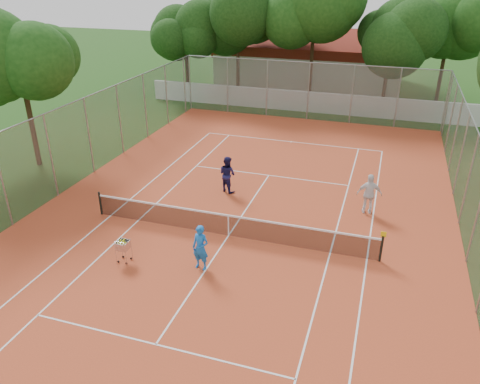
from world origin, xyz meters
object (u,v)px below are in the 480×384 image
(tennis_net, at_px, (228,225))
(ball_hopper, at_px, (124,250))
(player_far_left, at_px, (227,174))
(clubhouse, at_px, (311,58))
(player_far_right, at_px, (369,194))
(player_near, at_px, (201,248))

(tennis_net, height_order, ball_hopper, tennis_net)
(player_far_left, distance_m, ball_hopper, 7.09)
(clubhouse, distance_m, player_far_right, 26.28)
(tennis_net, xyz_separation_m, player_far_right, (5.20, 3.76, 0.43))
(player_near, relative_size, ball_hopper, 1.82)
(tennis_net, xyz_separation_m, player_near, (-0.20, -2.44, 0.37))
(player_near, height_order, ball_hopper, player_near)
(tennis_net, distance_m, clubhouse, 29.12)
(ball_hopper, bearing_deg, player_far_left, 57.37)
(clubhouse, xyz_separation_m, ball_hopper, (-1.06, -31.92, -1.71))
(tennis_net, bearing_deg, ball_hopper, -136.33)
(tennis_net, distance_m, player_far_right, 6.43)
(tennis_net, bearing_deg, player_far_left, 109.93)
(player_far_right, xyz_separation_m, ball_hopper, (-8.26, -6.68, -0.45))
(player_near, relative_size, player_far_right, 0.93)
(clubhouse, bearing_deg, player_far_right, -74.07)
(player_far_right, height_order, ball_hopper, player_far_right)
(tennis_net, relative_size, player_near, 6.92)
(tennis_net, height_order, player_far_left, player_far_left)
(player_far_right, bearing_deg, tennis_net, 27.35)
(player_far_left, xyz_separation_m, player_far_right, (6.64, -0.21, 0.03))
(player_far_left, relative_size, ball_hopper, 1.89)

